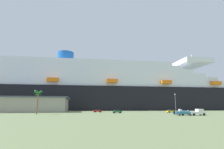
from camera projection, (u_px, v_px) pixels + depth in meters
ground_plane at (118, 112)px, 106.20m from camera, size 600.00×600.00×0.00m
cruise_ship at (110, 91)px, 152.90m from camera, size 291.42×44.34×57.80m
terminal_building at (11, 105)px, 99.78m from camera, size 63.73×31.62×8.21m
pickup_truck at (197, 112)px, 61.43m from camera, size 5.68×2.47×2.20m
small_boat_on_trailer at (184, 113)px, 60.55m from camera, size 7.06×2.15×2.15m
palm_tree at (38, 95)px, 72.75m from camera, size 3.55×3.47×9.59m
street_lamp at (175, 101)px, 84.33m from camera, size 0.56×0.56×9.00m
parked_car_red_hatchback at (98, 111)px, 96.74m from camera, size 4.75×2.54×1.58m
parked_car_green_wagon at (117, 111)px, 84.51m from camera, size 4.49×2.56×1.58m
parked_car_white_van at (47, 111)px, 92.46m from camera, size 4.74×2.81×1.58m
parked_car_yellow_taxi at (171, 111)px, 89.66m from camera, size 4.89×2.38×1.58m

